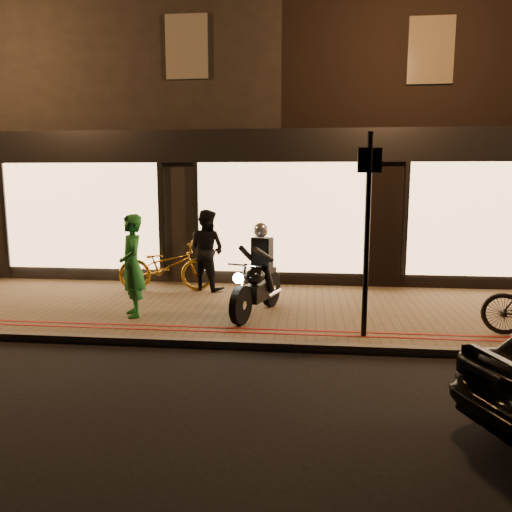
% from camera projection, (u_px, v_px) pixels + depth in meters
% --- Properties ---
extents(ground, '(90.00, 90.00, 0.00)m').
position_uv_depth(ground, '(263.00, 351.00, 7.20)').
color(ground, black).
rests_on(ground, ground).
extents(sidewalk, '(50.00, 4.00, 0.12)m').
position_uv_depth(sidewalk, '(273.00, 311.00, 9.16)').
color(sidewalk, brown).
rests_on(sidewalk, ground).
extents(kerb_stone, '(50.00, 0.14, 0.12)m').
position_uv_depth(kerb_stone, '(263.00, 346.00, 7.24)').
color(kerb_stone, '#59544C').
rests_on(kerb_stone, ground).
extents(red_kerb_lines, '(50.00, 0.26, 0.01)m').
position_uv_depth(red_kerb_lines, '(266.00, 331.00, 7.73)').
color(red_kerb_lines, maroon).
rests_on(red_kerb_lines, sidewalk).
extents(building_row, '(48.00, 10.11, 8.50)m').
position_uv_depth(building_row, '(291.00, 120.00, 15.37)').
color(building_row, black).
rests_on(building_row, ground).
extents(motorcycle, '(0.82, 1.89, 1.59)m').
position_uv_depth(motorcycle, '(258.00, 279.00, 8.62)').
color(motorcycle, black).
rests_on(motorcycle, sidewalk).
extents(sign_post, '(0.35, 0.10, 3.00)m').
position_uv_depth(sign_post, '(367.00, 225.00, 7.24)').
color(sign_post, black).
rests_on(sign_post, sidewalk).
extents(bicycle_gold, '(2.05, 0.92, 1.04)m').
position_uv_depth(bicycle_gold, '(166.00, 266.00, 10.46)').
color(bicycle_gold, '#C38A22').
rests_on(bicycle_gold, sidewalk).
extents(person_green, '(0.68, 0.76, 1.75)m').
position_uv_depth(person_green, '(132.00, 266.00, 8.46)').
color(person_green, '#1F742B').
rests_on(person_green, sidewalk).
extents(person_dark, '(1.03, 0.94, 1.70)m').
position_uv_depth(person_dark, '(207.00, 250.00, 10.49)').
color(person_dark, black).
rests_on(person_dark, sidewalk).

